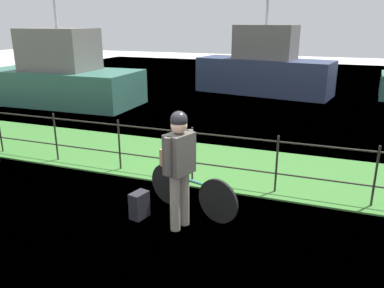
# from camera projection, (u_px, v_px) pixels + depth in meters

# --- Properties ---
(ground_plane) EXTENTS (60.00, 60.00, 0.00)m
(ground_plane) POSITION_uv_depth(u_px,v_px,m) (141.00, 235.00, 5.25)
(ground_plane) COLOR beige
(grass_strip) EXTENTS (27.00, 2.40, 0.03)m
(grass_strip) POSITION_uv_depth(u_px,v_px,m) (208.00, 163.00, 7.84)
(grass_strip) COLOR #38702D
(grass_strip) RESTS_ON ground
(harbor_water) EXTENTS (30.00, 30.00, 0.00)m
(harbor_water) POSITION_uv_depth(u_px,v_px,m) (265.00, 103.00, 13.66)
(harbor_water) COLOR slate
(harbor_water) RESTS_ON ground
(iron_fence) EXTENTS (18.04, 0.04, 1.02)m
(iron_fence) POSITION_uv_depth(u_px,v_px,m) (192.00, 150.00, 6.85)
(iron_fence) COLOR #28231E
(iron_fence) RESTS_ON ground
(bicycle_main) EXTENTS (1.56, 0.56, 0.66)m
(bicycle_main) POSITION_uv_depth(u_px,v_px,m) (191.00, 191.00, 5.78)
(bicycle_main) COLOR black
(bicycle_main) RESTS_ON ground
(wooden_crate) EXTENTS (0.41, 0.35, 0.27)m
(wooden_crate) POSITION_uv_depth(u_px,v_px,m) (173.00, 158.00, 5.86)
(wooden_crate) COLOR #A87F51
(wooden_crate) RESTS_ON bicycle_main
(terrier_dog) EXTENTS (0.32, 0.22, 0.18)m
(terrier_dog) POSITION_uv_depth(u_px,v_px,m) (174.00, 145.00, 5.78)
(terrier_dog) COLOR #4C3D2D
(terrier_dog) RESTS_ON wooden_crate
(cyclist_person) EXTENTS (0.37, 0.52, 1.68)m
(cyclist_person) POSITION_uv_depth(u_px,v_px,m) (179.00, 160.00, 5.15)
(cyclist_person) COLOR gray
(cyclist_person) RESTS_ON ground
(backpack_on_paving) EXTENTS (0.24, 0.31, 0.40)m
(backpack_on_paving) POSITION_uv_depth(u_px,v_px,m) (139.00, 205.00, 5.66)
(backpack_on_paving) COLOR black
(backpack_on_paving) RESTS_ON ground
(moored_boat_near) EXTENTS (5.46, 2.48, 4.17)m
(moored_boat_near) POSITION_uv_depth(u_px,v_px,m) (62.00, 77.00, 13.41)
(moored_boat_near) COLOR #336656
(moored_boat_near) RESTS_ON ground
(moored_boat_mid) EXTENTS (5.51, 2.66, 4.27)m
(moored_boat_mid) POSITION_uv_depth(u_px,v_px,m) (264.00, 69.00, 15.27)
(moored_boat_mid) COLOR #2D3856
(moored_boat_mid) RESTS_ON ground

